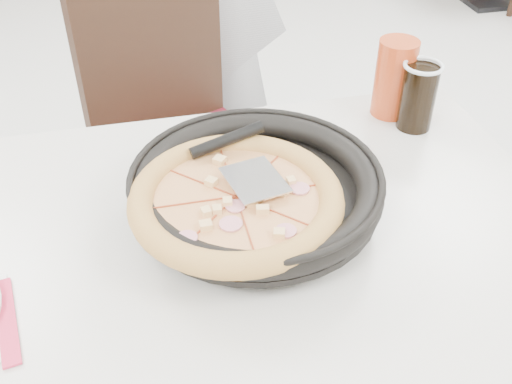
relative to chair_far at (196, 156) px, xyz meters
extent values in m
plane|color=beige|center=(0.18, -0.38, -0.47)|extent=(7.00, 7.00, 0.00)
cylinder|color=black|center=(0.04, -0.58, 0.29)|extent=(0.12, 0.12, 0.04)
cylinder|color=black|center=(0.03, -0.59, 0.32)|extent=(0.41, 0.41, 0.01)
cylinder|color=#B48645|center=(-0.01, -0.64, 0.34)|extent=(0.30, 0.30, 0.02)
cube|color=silver|center=(0.02, -0.62, 0.37)|extent=(0.10, 0.12, 0.00)
cylinder|color=black|center=(0.40, -0.39, 0.34)|extent=(0.07, 0.07, 0.13)
cylinder|color=#C13F19|center=(0.38, -0.33, 0.35)|extent=(0.08, 0.08, 0.16)
camera|label=1|loc=(-0.14, -1.33, 0.92)|focal=42.00mm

